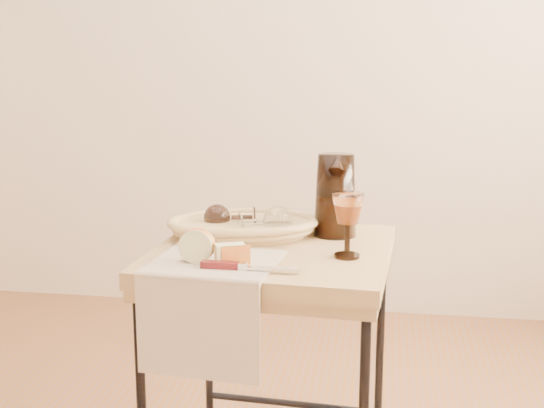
% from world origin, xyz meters
% --- Properties ---
extents(wall_back, '(3.60, 0.00, 2.70)m').
position_xyz_m(wall_back, '(0.00, 1.80, 1.35)').
color(wall_back, beige).
rests_on(wall_back, ground).
extents(side_table, '(0.64, 0.64, 0.77)m').
position_xyz_m(side_table, '(0.31, 0.16, 0.39)').
color(side_table, olive).
rests_on(side_table, floor).
extents(tea_towel, '(0.32, 0.29, 0.01)m').
position_xyz_m(tea_towel, '(0.20, -0.01, 0.77)').
color(tea_towel, beige).
rests_on(tea_towel, side_table).
extents(bread_basket, '(0.43, 0.34, 0.05)m').
position_xyz_m(bread_basket, '(0.22, 0.26, 0.79)').
color(bread_basket, '#AD854E').
rests_on(bread_basket, side_table).
extents(goblet_lying_a, '(0.14, 0.10, 0.08)m').
position_xyz_m(goblet_lying_a, '(0.18, 0.27, 0.82)').
color(goblet_lying_a, '#37231F').
rests_on(goblet_lying_a, bread_basket).
extents(goblet_lying_b, '(0.15, 0.12, 0.08)m').
position_xyz_m(goblet_lying_b, '(0.27, 0.23, 0.82)').
color(goblet_lying_b, white).
rests_on(goblet_lying_b, bread_basket).
extents(pitcher, '(0.19, 0.26, 0.27)m').
position_xyz_m(pitcher, '(0.47, 0.31, 0.88)').
color(pitcher, black).
rests_on(pitcher, side_table).
extents(wine_goblet, '(0.11, 0.11, 0.17)m').
position_xyz_m(wine_goblet, '(0.51, 0.09, 0.85)').
color(wine_goblet, white).
rests_on(wine_goblet, side_table).
extents(apple_half, '(0.09, 0.05, 0.08)m').
position_xyz_m(apple_half, '(0.16, -0.02, 0.82)').
color(apple_half, red).
rests_on(apple_half, tea_towel).
extents(apple_wedge, '(0.08, 0.06, 0.05)m').
position_xyz_m(apple_wedge, '(0.24, -0.02, 0.80)').
color(apple_wedge, '#F0EBAD').
rests_on(apple_wedge, tea_towel).
extents(table_knife, '(0.23, 0.03, 0.02)m').
position_xyz_m(table_knife, '(0.29, -0.07, 0.79)').
color(table_knife, silver).
rests_on(table_knife, tea_towel).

